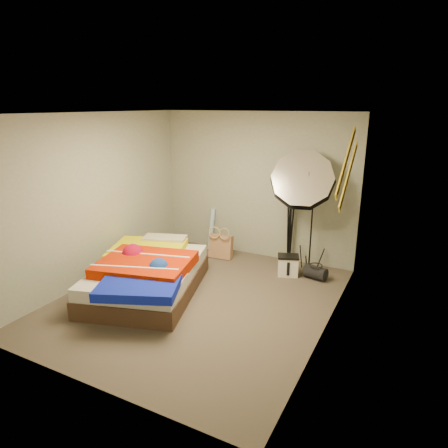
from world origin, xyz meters
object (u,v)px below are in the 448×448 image
Objects in this scene: tote_bag at (221,246)px; camera_tripod at (290,224)px; wrapping_roll at (211,229)px; bed at (147,274)px; photo_umbrella at (303,181)px; duffel_bag at (315,273)px; camera_case at (288,266)px.

tote_bag is 0.34× the size of camera_tripod.
wrapping_roll is 0.33× the size of bed.
bed is at bearing -87.89° from wrapping_roll.
bed is (-0.31, -1.68, 0.08)m from tote_bag.
camera_tripod is (1.52, -0.03, 0.32)m from wrapping_roll.
photo_umbrella reaches higher than tote_bag.
photo_umbrella is (1.77, -0.30, 1.10)m from wrapping_roll.
photo_umbrella is 0.86m from camera_tripod.
duffel_bag is (2.10, -0.48, -0.27)m from wrapping_roll.
duffel_bag is 2.56m from bed.
wrapping_roll is 2.17m from duffel_bag.
tote_bag reaches higher than camera_case.
camera_case is 0.76m from camera_tripod.
camera_tripod is (-0.58, 0.45, 0.59)m from duffel_bag.
bed is (-2.03, -1.55, 0.18)m from duffel_bag.
photo_umbrella reaches higher than camera_tripod.
camera_case is 2.19m from bed.
bed is (0.07, -2.03, -0.09)m from wrapping_roll.
photo_umbrella reaches higher than bed.
camera_case reaches higher than duffel_bag.
tote_bag is 1.23× the size of duffel_bag.
duffel_bag is 0.95m from camera_tripod.
duffel_bag is at bearing -28.08° from photo_umbrella.
wrapping_roll is at bearing 178.79° from duffel_bag.
camera_tripod is at bearing 54.15° from bed.
camera_tripod reaches higher than tote_bag.
bed reaches higher than camera_case.
tote_bag is 1.88m from photo_umbrella.
photo_umbrella is (1.69, 1.73, 1.19)m from bed.
camera_tripod reaches higher than camera_case.
tote_bag is 0.55m from wrapping_roll.
camera_tripod is at bearing 11.37° from tote_bag.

